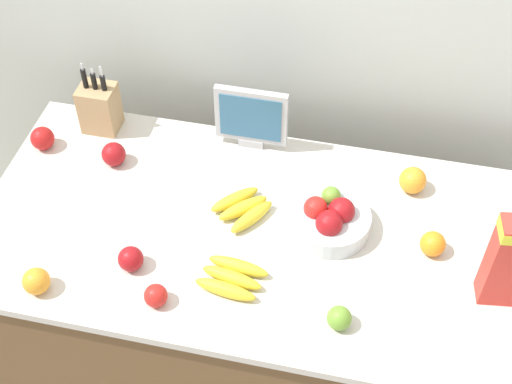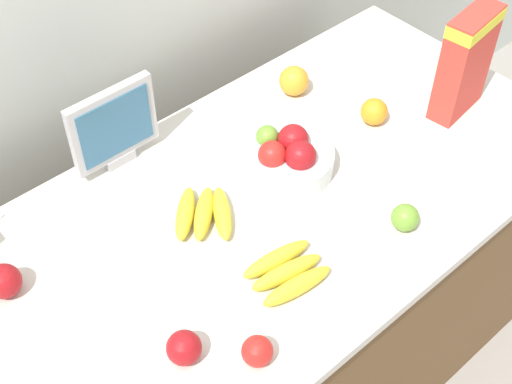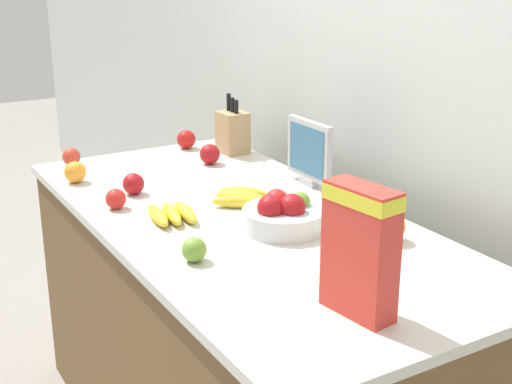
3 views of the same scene
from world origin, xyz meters
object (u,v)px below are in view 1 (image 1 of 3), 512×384
banana_bunch_right (243,208)px  apple_rear (156,296)px  apple_middle (339,318)px  orange_mid_left (413,180)px  fruit_bowl (329,219)px  apple_front (131,259)px  banana_bunch_left (232,278)px  apple_rightmost (114,154)px  orange_by_cereal (433,244)px  small_monitor (251,117)px  knife_block (99,107)px  apple_by_knife_block (42,138)px  orange_near_bowl (36,281)px

banana_bunch_right → apple_rear: (-0.16, -0.38, 0.01)m
apple_middle → orange_mid_left: 0.58m
fruit_bowl → apple_front: bearing=-153.6°
banana_bunch_left → apple_rightmost: bearing=142.0°
apple_rightmost → apple_rear: 0.59m
fruit_bowl → apple_middle: bearing=-77.0°
apple_front → orange_by_cereal: bearing=16.0°
apple_middle → apple_rightmost: apple_rightmost is taller
apple_middle → small_monitor: bearing=121.2°
apple_rightmost → knife_block: bearing=122.6°
apple_by_knife_block → banana_bunch_right: bearing=-11.1°
apple_rightmost → orange_near_bowl: 0.54m
apple_rightmost → fruit_bowl: bearing=-9.9°
banana_bunch_left → orange_mid_left: 0.68m
knife_block → apple_front: 0.64m
banana_bunch_right → small_monitor: bearing=97.9°
apple_by_knife_block → orange_near_bowl: apple_by_knife_block is taller
fruit_bowl → banana_bunch_left: 0.36m
fruit_bowl → apple_front: 0.61m
apple_middle → orange_mid_left: size_ratio=0.79×
knife_block → apple_rear: knife_block is taller
banana_bunch_right → orange_mid_left: orange_mid_left is taller
fruit_bowl → banana_bunch_right: size_ratio=1.15×
small_monitor → apple_by_knife_block: size_ratio=3.03×
banana_bunch_right → orange_by_cereal: size_ratio=2.86×
fruit_bowl → apple_rightmost: (-0.75, 0.13, -0.01)m
small_monitor → apple_middle: (0.39, -0.65, -0.09)m
apple_middle → apple_by_knife_block: (-1.09, 0.49, 0.01)m
banana_bunch_left → orange_near_bowl: 0.56m
fruit_bowl → apple_rightmost: fruit_bowl is taller
orange_near_bowl → orange_by_cereal: bearing=19.2°
knife_block → banana_bunch_right: size_ratio=1.24×
fruit_bowl → apple_front: fruit_bowl is taller
apple_rear → apple_middle: bearing=4.1°
apple_by_knife_block → apple_front: apple_by_knife_block is taller
banana_bunch_right → apple_by_knife_block: bearing=168.9°
orange_mid_left → small_monitor: bearing=170.6°
apple_front → orange_mid_left: size_ratio=0.86×
fruit_bowl → orange_by_cereal: 0.32m
knife_block → orange_near_bowl: 0.70m
knife_block → apple_middle: (0.93, -0.63, -0.06)m
apple_rightmost → apple_rear: (0.31, -0.51, -0.01)m
small_monitor → fruit_bowl: size_ratio=0.97×
fruit_bowl → apple_front: size_ratio=3.34×
banana_bunch_right → orange_by_cereal: bearing=-3.0°
knife_block → orange_by_cereal: knife_block is taller
orange_near_bowl → fruit_bowl: bearing=27.5°
banana_bunch_left → apple_middle: apple_middle is taller
small_monitor → banana_bunch_left: small_monitor is taller
knife_block → apple_by_knife_block: bearing=-138.7°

